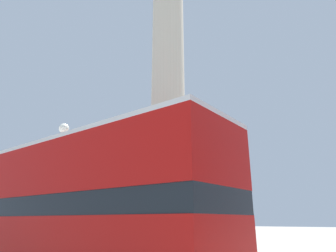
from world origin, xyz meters
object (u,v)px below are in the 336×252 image
at_px(bus_c, 76,210).
at_px(street_lamp, 59,176).
at_px(monument_column, 168,94).
at_px(equestrian_statue, 80,228).

bearing_deg(bus_c, street_lamp, 154.80).
height_order(monument_column, bus_c, monument_column).
distance_m(bus_c, street_lamp, 5.32).
relative_size(equestrian_statue, street_lamp, 0.88).
xyz_separation_m(monument_column, bus_c, (0.93, -6.12, -6.19)).
distance_m(monument_column, bus_c, 8.76).
height_order(bus_c, street_lamp, street_lamp).
distance_m(monument_column, street_lamp, 6.88).
height_order(bus_c, equestrian_statue, equestrian_statue).
bearing_deg(equestrian_statue, monument_column, -8.31).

